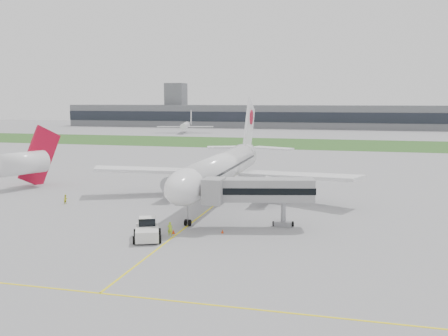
% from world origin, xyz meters
% --- Properties ---
extents(ground, '(600.00, 600.00, 0.00)m').
position_xyz_m(ground, '(0.00, 0.00, 0.00)').
color(ground, '#97979A').
rests_on(ground, ground).
extents(apron_markings, '(70.00, 70.00, 0.04)m').
position_xyz_m(apron_markings, '(0.00, -5.00, 0.00)').
color(apron_markings, yellow).
rests_on(apron_markings, ground).
extents(grass_strip, '(600.00, 50.00, 0.02)m').
position_xyz_m(grass_strip, '(0.00, 120.00, 0.01)').
color(grass_strip, '#325D23').
rests_on(grass_strip, ground).
extents(terminal_building, '(320.00, 22.30, 14.00)m').
position_xyz_m(terminal_building, '(0.00, 229.87, 7.00)').
color(terminal_building, slate).
rests_on(terminal_building, ground).
extents(control_tower, '(12.00, 12.00, 56.00)m').
position_xyz_m(control_tower, '(-90.00, 232.00, 0.00)').
color(control_tower, slate).
rests_on(control_tower, ground).
extents(airliner, '(48.13, 53.95, 17.88)m').
position_xyz_m(airliner, '(0.00, 4.87, 5.66)').
color(airliner, white).
rests_on(airliner, ground).
extents(pushback_tug, '(4.82, 5.72, 2.57)m').
position_xyz_m(pushback_tug, '(-2.79, -22.56, 1.18)').
color(pushback_tug, silver).
rests_on(pushback_tug, ground).
extents(jet_bridge, '(14.62, 7.30, 6.88)m').
position_xyz_m(jet_bridge, '(9.14, -13.54, 5.09)').
color(jet_bridge, gray).
rests_on(jet_bridge, ground).
extents(safety_cone_left, '(0.43, 0.43, 0.59)m').
position_xyz_m(safety_cone_left, '(-0.50, -19.38, 0.30)').
color(safety_cone_left, red).
rests_on(safety_cone_left, ground).
extents(safety_cone_right, '(0.37, 0.37, 0.51)m').
position_xyz_m(safety_cone_right, '(5.59, -17.55, 0.25)').
color(safety_cone_right, red).
rests_on(safety_cone_right, ground).
extents(ground_crew_near, '(0.73, 0.53, 1.85)m').
position_xyz_m(ground_crew_near, '(-0.55, -20.50, 0.92)').
color(ground_crew_near, '#B4E626').
rests_on(ground_crew_near, ground).
extents(ground_crew_far, '(0.75, 0.89, 1.62)m').
position_xyz_m(ground_crew_far, '(-24.28, -6.21, 0.81)').
color(ground_crew_far, yellow).
rests_on(ground_crew_far, ground).
extents(neighbor_aircraft, '(7.63, 15.88, 12.88)m').
position_xyz_m(neighbor_aircraft, '(-40.27, 5.41, 5.10)').
color(neighbor_aircraft, '#B70A27').
rests_on(neighbor_aircraft, ground).
extents(distant_aircraft_left, '(34.81, 32.27, 11.27)m').
position_xyz_m(distant_aircraft_left, '(-62.95, 170.43, 0.00)').
color(distant_aircraft_left, white).
rests_on(distant_aircraft_left, ground).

